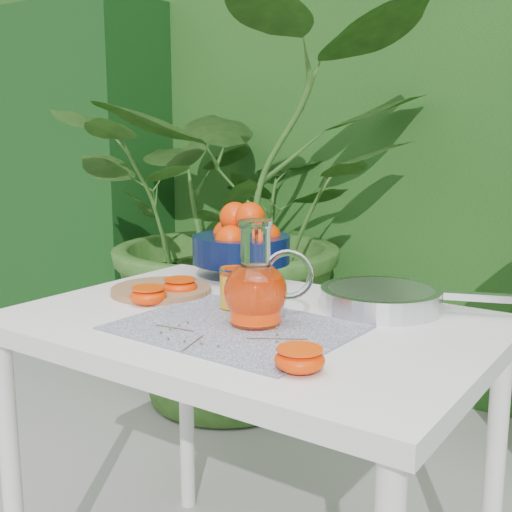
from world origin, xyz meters
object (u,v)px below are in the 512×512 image
Objects in this scene: white_table at (251,354)px; saute_pan at (382,298)px; cutting_board at (161,290)px; juice_pitcher at (257,289)px; fruit_bowl at (242,243)px.

saute_pan is (0.21, 0.22, 0.11)m from white_table.
cutting_board reaches higher than white_table.
fruit_bowl is at bearing 129.64° from juice_pitcher.
fruit_bowl is 0.45m from juice_pitcher.
saute_pan is at bearing 46.33° from white_table.
juice_pitcher reaches higher than fruit_bowl.
fruit_bowl is 0.62× the size of saute_pan.
saute_pan reaches higher than cutting_board.
cutting_board is 1.15× the size of juice_pitcher.
fruit_bowl is 1.43× the size of juice_pitcher.
saute_pan is at bearing 18.22° from cutting_board.
white_table is 2.05× the size of saute_pan.
fruit_bowl reaches higher than saute_pan.
cutting_board is 0.37m from juice_pitcher.
saute_pan is (0.16, 0.26, -0.05)m from juice_pitcher.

